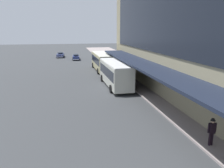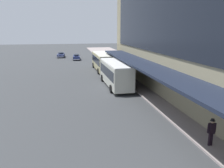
% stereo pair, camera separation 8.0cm
% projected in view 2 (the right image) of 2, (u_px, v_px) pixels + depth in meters
% --- Properties ---
extents(transit_bus_kerbside_front, '(2.88, 10.56, 3.22)m').
position_uv_depth(transit_bus_kerbside_front, '(102.00, 61.00, 41.13)').
color(transit_bus_kerbside_front, tan).
rests_on(transit_bus_kerbside_front, ground).
extents(transit_bus_kerbside_rear, '(2.84, 9.78, 3.30)m').
position_uv_depth(transit_bus_kerbside_rear, '(115.00, 73.00, 29.45)').
color(transit_bus_kerbside_rear, beige).
rests_on(transit_bus_kerbside_rear, ground).
extents(sedan_oncoming_rear, '(2.16, 4.91, 1.52)m').
position_uv_depth(sedan_oncoming_rear, '(61.00, 55.00, 61.24)').
color(sedan_oncoming_rear, navy).
rests_on(sedan_oncoming_rear, ground).
extents(sedan_lead_mid, '(1.88, 4.99, 1.62)m').
position_uv_depth(sedan_lead_mid, '(76.00, 57.00, 56.25)').
color(sedan_lead_mid, navy).
rests_on(sedan_lead_mid, ground).
extents(pedestrian_at_kerb, '(0.62, 0.33, 1.86)m').
position_uv_depth(pedestrian_at_kerb, '(211.00, 131.00, 14.07)').
color(pedestrian_at_kerb, black).
rests_on(pedestrian_at_kerb, sidewalk_kerb).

